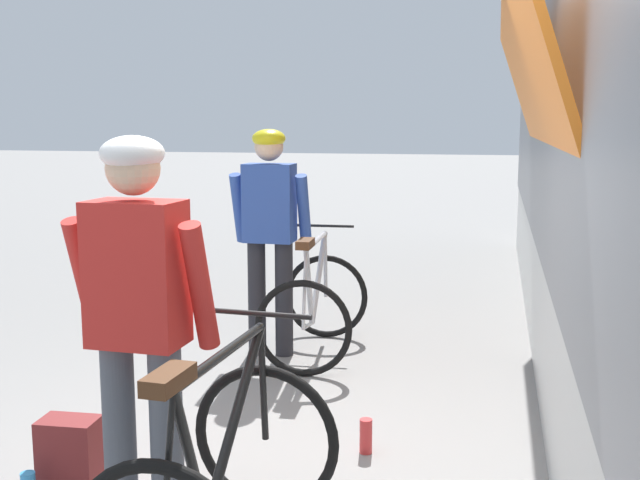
{
  "coord_description": "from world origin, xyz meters",
  "views": [
    {
      "loc": [
        1.0,
        -3.35,
        1.81
      ],
      "look_at": [
        -0.11,
        1.41,
        1.05
      ],
      "focal_mm": 42.56,
      "sensor_mm": 36.0,
      "label": 1
    }
  ],
  "objects_px": {
    "water_bottle_near_the_bikes": "(366,436)",
    "backpack_on_platform": "(70,458)",
    "cyclist_near_in_blue": "(270,222)",
    "bicycle_far_black": "(221,479)",
    "bicycle_near_silver": "(315,305)",
    "cyclist_far_in_red": "(139,308)"
  },
  "relations": [
    {
      "from": "bicycle_far_black",
      "to": "water_bottle_near_the_bikes",
      "type": "xyz_separation_m",
      "value": [
        0.38,
        1.24,
        -0.3
      ]
    },
    {
      "from": "bicycle_near_silver",
      "to": "water_bottle_near_the_bikes",
      "type": "xyz_separation_m",
      "value": [
        0.69,
        -1.66,
        -0.3
      ]
    },
    {
      "from": "bicycle_near_silver",
      "to": "backpack_on_platform",
      "type": "xyz_separation_m",
      "value": [
        -0.63,
        -2.49,
        -0.2
      ]
    },
    {
      "from": "cyclist_far_in_red",
      "to": "backpack_on_platform",
      "type": "height_order",
      "value": "cyclist_far_in_red"
    },
    {
      "from": "cyclist_near_in_blue",
      "to": "cyclist_far_in_red",
      "type": "height_order",
      "value": "same"
    },
    {
      "from": "cyclist_near_in_blue",
      "to": "cyclist_far_in_red",
      "type": "distance_m",
      "value": 2.76
    },
    {
      "from": "cyclist_near_in_blue",
      "to": "water_bottle_near_the_bikes",
      "type": "xyz_separation_m",
      "value": [
        1.04,
        -1.62,
        -0.96
      ]
    },
    {
      "from": "bicycle_far_black",
      "to": "backpack_on_platform",
      "type": "height_order",
      "value": "bicycle_far_black"
    },
    {
      "from": "cyclist_far_in_red",
      "to": "water_bottle_near_the_bikes",
      "type": "distance_m",
      "value": 1.67
    },
    {
      "from": "water_bottle_near_the_bikes",
      "to": "backpack_on_platform",
      "type": "bearing_deg",
      "value": -147.94
    },
    {
      "from": "water_bottle_near_the_bikes",
      "to": "cyclist_far_in_red",
      "type": "bearing_deg",
      "value": -124.28
    },
    {
      "from": "cyclist_far_in_red",
      "to": "bicycle_far_black",
      "type": "distance_m",
      "value": 0.77
    },
    {
      "from": "cyclist_near_in_blue",
      "to": "bicycle_far_black",
      "type": "distance_m",
      "value": 3.01
    },
    {
      "from": "cyclist_near_in_blue",
      "to": "backpack_on_platform",
      "type": "relative_size",
      "value": 4.4
    },
    {
      "from": "cyclist_near_in_blue",
      "to": "cyclist_far_in_red",
      "type": "relative_size",
      "value": 1.0
    },
    {
      "from": "cyclist_near_in_blue",
      "to": "cyclist_far_in_red",
      "type": "xyz_separation_m",
      "value": [
        0.27,
        -2.75,
        0.0
      ]
    },
    {
      "from": "bicycle_near_silver",
      "to": "water_bottle_near_the_bikes",
      "type": "relative_size",
      "value": 5.72
    },
    {
      "from": "cyclist_near_in_blue",
      "to": "cyclist_far_in_red",
      "type": "bearing_deg",
      "value": -84.4
    },
    {
      "from": "cyclist_far_in_red",
      "to": "bicycle_far_black",
      "type": "height_order",
      "value": "cyclist_far_in_red"
    },
    {
      "from": "cyclist_near_in_blue",
      "to": "bicycle_near_silver",
      "type": "height_order",
      "value": "cyclist_near_in_blue"
    },
    {
      "from": "bicycle_far_black",
      "to": "backpack_on_platform",
      "type": "bearing_deg",
      "value": 155.96
    },
    {
      "from": "bicycle_near_silver",
      "to": "water_bottle_near_the_bikes",
      "type": "height_order",
      "value": "bicycle_near_silver"
    }
  ]
}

